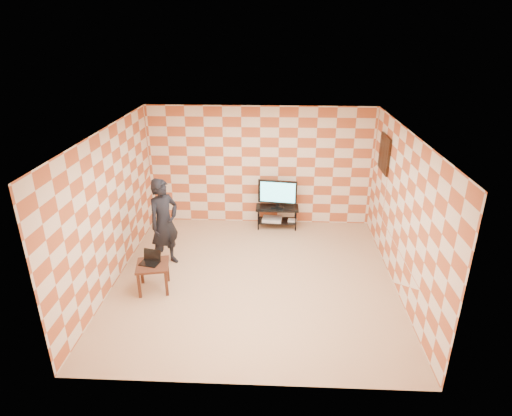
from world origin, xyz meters
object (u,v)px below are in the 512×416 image
object	(u,v)px
tv	(278,193)
side_table	(153,269)
person	(164,223)
tv_stand	(277,213)

from	to	relation	value
tv	side_table	xyz separation A→B (m)	(-2.13, -2.59, -0.44)
tv	person	world-z (taller)	person
tv_stand	side_table	xyz separation A→B (m)	(-2.13, -2.60, 0.05)
tv_stand	tv	size ratio (longest dim) A/B	1.10
side_table	person	bearing A→B (deg)	88.62
tv_stand	tv	world-z (taller)	tv
side_table	person	world-z (taller)	person
side_table	person	distance (m)	0.98
side_table	tv_stand	bearing A→B (deg)	50.64
side_table	tv	bearing A→B (deg)	50.60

